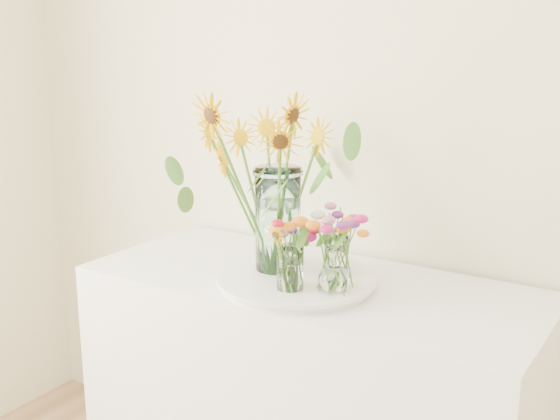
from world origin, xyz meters
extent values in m
cube|color=white|center=(-0.49, 1.93, 0.45)|extent=(1.40, 0.60, 0.90)
cylinder|color=white|center=(-0.50, 1.86, 0.91)|extent=(0.45, 0.45, 0.02)
cylinder|color=#BFF7F0|center=(-0.58, 1.89, 1.08)|extent=(0.14, 0.14, 0.32)
cylinder|color=white|center=(-0.46, 1.76, 0.99)|extent=(0.08, 0.08, 0.13)
cylinder|color=white|center=(-0.41, 1.94, 0.99)|extent=(0.09, 0.09, 0.12)
camera|label=1|loc=(0.52, 0.18, 1.62)|focal=45.00mm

